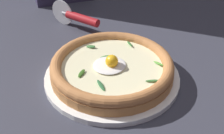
{
  "coord_description": "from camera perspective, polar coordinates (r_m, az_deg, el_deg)",
  "views": [
    {
      "loc": [
        -0.34,
        -0.4,
        0.41
      ],
      "look_at": [
        -0.01,
        0.02,
        0.03
      ],
      "focal_mm": 49.4,
      "sensor_mm": 36.0,
      "label": 1
    }
  ],
  "objects": [
    {
      "name": "pizza_cutter",
      "position": [
        0.86,
        -6.46,
        9.17
      ],
      "size": [
        0.06,
        0.16,
        0.07
      ],
      "color": "silver",
      "rests_on": "ground"
    },
    {
      "name": "pizza_plate",
      "position": [
        0.67,
        -0.0,
        -1.81
      ],
      "size": [
        0.29,
        0.29,
        0.01
      ],
      "primitive_type": "cylinder",
      "color": "white",
      "rests_on": "ground"
    },
    {
      "name": "ground_plane",
      "position": [
        0.68,
        1.25,
        -3.61
      ],
      "size": [
        2.4,
        2.4,
        0.03
      ],
      "primitive_type": "cube",
      "color": "#343541",
      "rests_on": "ground"
    },
    {
      "name": "pizza",
      "position": [
        0.66,
        -0.0,
        -0.06
      ],
      "size": [
        0.26,
        0.26,
        0.05
      ],
      "color": "#BE7B42",
      "rests_on": "pizza_plate"
    }
  ]
}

